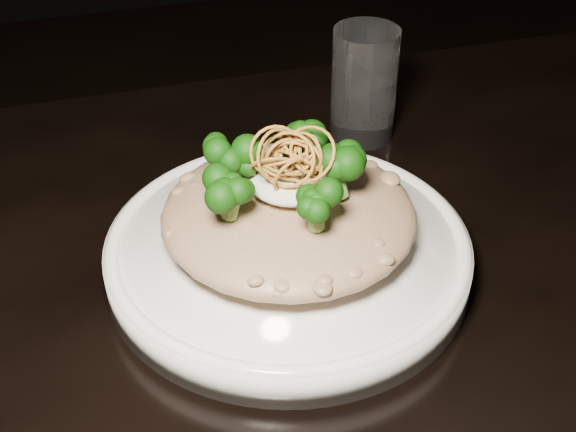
{
  "coord_description": "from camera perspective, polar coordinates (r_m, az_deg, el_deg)",
  "views": [
    {
      "loc": [
        -0.2,
        -0.43,
        1.18
      ],
      "look_at": [
        -0.06,
        0.05,
        0.81
      ],
      "focal_mm": 50.0,
      "sensor_mm": 36.0,
      "label": 1
    }
  ],
  "objects": [
    {
      "name": "cheese",
      "position": [
        0.62,
        0.25,
        2.58
      ],
      "size": [
        0.07,
        0.07,
        0.02
      ],
      "primitive_type": "ellipsoid",
      "color": "silver",
      "rests_on": "risotto"
    },
    {
      "name": "broccoli",
      "position": [
        0.61,
        -0.21,
        3.38
      ],
      "size": [
        0.13,
        0.13,
        0.05
      ],
      "primitive_type": null,
      "color": "black",
      "rests_on": "risotto"
    },
    {
      "name": "shallots",
      "position": [
        0.6,
        0.2,
        4.46
      ],
      "size": [
        0.06,
        0.06,
        0.04
      ],
      "primitive_type": null,
      "color": "brown",
      "rests_on": "cheese"
    },
    {
      "name": "drinking_glass",
      "position": [
        0.82,
        5.43,
        9.31
      ],
      "size": [
        0.07,
        0.07,
        0.12
      ],
      "primitive_type": "cylinder",
      "rotation": [
        0.0,
        0.0,
        0.01
      ],
      "color": "white",
      "rests_on": "table"
    },
    {
      "name": "risotto",
      "position": [
        0.64,
        0.05,
        0.12
      ],
      "size": [
        0.2,
        0.2,
        0.04
      ],
      "primitive_type": "ellipsoid",
      "color": "brown",
      "rests_on": "plate"
    },
    {
      "name": "plate",
      "position": [
        0.66,
        0.0,
        -2.78
      ],
      "size": [
        0.3,
        0.3,
        0.03
      ],
      "primitive_type": "cylinder",
      "color": "white",
      "rests_on": "table"
    },
    {
      "name": "table",
      "position": [
        0.7,
        6.05,
        -10.53
      ],
      "size": [
        1.1,
        0.8,
        0.75
      ],
      "color": "black",
      "rests_on": "ground"
    }
  ]
}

